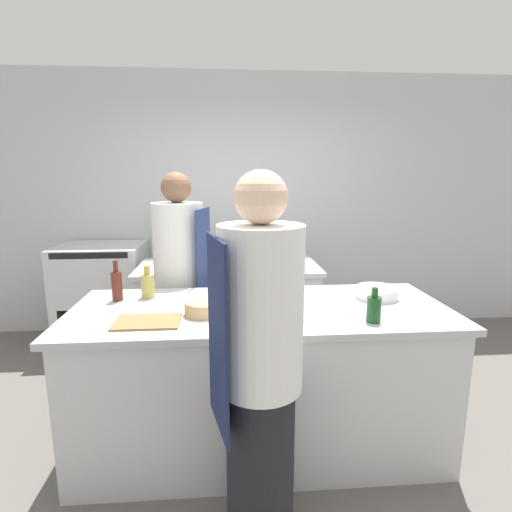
# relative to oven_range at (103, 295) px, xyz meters

# --- Properties ---
(ground_plane) EXTENTS (16.00, 16.00, 0.00)m
(ground_plane) POSITION_rel_oven_range_xyz_m (1.48, -1.74, -0.52)
(ground_plane) COLOR #605B56
(wall_back) EXTENTS (8.00, 0.06, 2.80)m
(wall_back) POSITION_rel_oven_range_xyz_m (1.48, 0.39, 0.88)
(wall_back) COLOR silver
(wall_back) RESTS_ON ground_plane
(prep_counter) EXTENTS (2.31, 0.92, 0.93)m
(prep_counter) POSITION_rel_oven_range_xyz_m (1.48, -1.74, -0.05)
(prep_counter) COLOR silver
(prep_counter) RESTS_ON ground_plane
(pass_counter) EXTENTS (1.61, 0.74, 0.93)m
(pass_counter) POSITION_rel_oven_range_xyz_m (1.29, -0.56, -0.05)
(pass_counter) COLOR silver
(pass_counter) RESTS_ON ground_plane
(oven_range) EXTENTS (0.84, 0.68, 1.03)m
(oven_range) POSITION_rel_oven_range_xyz_m (0.00, 0.00, 0.00)
(oven_range) COLOR silver
(oven_range) RESTS_ON ground_plane
(chef_at_prep_near) EXTENTS (0.41, 0.40, 1.75)m
(chef_at_prep_near) POSITION_rel_oven_range_xyz_m (1.41, -2.45, 0.36)
(chef_at_prep_near) COLOR black
(chef_at_prep_near) RESTS_ON ground_plane
(chef_at_stove) EXTENTS (0.44, 0.42, 1.75)m
(chef_at_stove) POSITION_rel_oven_range_xyz_m (0.91, -0.99, 0.36)
(chef_at_stove) COLOR black
(chef_at_stove) RESTS_ON ground_plane
(bottle_olive_oil) EXTENTS (0.07, 0.07, 0.26)m
(bottle_olive_oil) POSITION_rel_oven_range_xyz_m (0.57, -1.53, 0.52)
(bottle_olive_oil) COLOR #5B2319
(bottle_olive_oil) RESTS_ON prep_counter
(bottle_vinegar) EXTENTS (0.09, 0.09, 0.21)m
(bottle_vinegar) POSITION_rel_oven_range_xyz_m (0.75, -1.48, 0.50)
(bottle_vinegar) COLOR #B2A84C
(bottle_vinegar) RESTS_ON prep_counter
(bottle_wine) EXTENTS (0.06, 0.06, 0.25)m
(bottle_wine) POSITION_rel_oven_range_xyz_m (1.63, -1.58, 0.51)
(bottle_wine) COLOR silver
(bottle_wine) RESTS_ON prep_counter
(bottle_cooking_oil) EXTENTS (0.08, 0.08, 0.20)m
(bottle_cooking_oil) POSITION_rel_oven_range_xyz_m (2.08, -2.03, 0.49)
(bottle_cooking_oil) COLOR #19471E
(bottle_cooking_oil) RESTS_ON prep_counter
(bottle_sauce) EXTENTS (0.09, 0.09, 0.23)m
(bottle_sauce) POSITION_rel_oven_range_xyz_m (1.49, -1.45, 0.50)
(bottle_sauce) COLOR black
(bottle_sauce) RESTS_ON prep_counter
(bowl_mixing_large) EXTENTS (0.28, 0.28, 0.07)m
(bowl_mixing_large) POSITION_rel_oven_range_xyz_m (2.26, -1.61, 0.45)
(bowl_mixing_large) COLOR white
(bowl_mixing_large) RESTS_ON prep_counter
(bowl_prep_small) EXTENTS (0.23, 0.23, 0.08)m
(bowl_prep_small) POSITION_rel_oven_range_xyz_m (1.14, -1.83, 0.45)
(bowl_prep_small) COLOR tan
(bowl_prep_small) RESTS_ON prep_counter
(cup) EXTENTS (0.07, 0.07, 0.08)m
(cup) POSITION_rel_oven_range_xyz_m (1.49, -1.94, 0.45)
(cup) COLOR white
(cup) RESTS_ON prep_counter
(cutting_board) EXTENTS (0.35, 0.24, 0.01)m
(cutting_board) POSITION_rel_oven_range_xyz_m (0.83, -1.95, 0.42)
(cutting_board) COLOR olive
(cutting_board) RESTS_ON prep_counter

